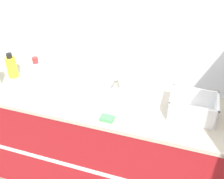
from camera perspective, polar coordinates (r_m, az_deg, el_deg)
wall_back at (r=2.01m, az=2.70°, el=11.29°), size 4.99×0.06×2.60m
counter_cabinet at (r=2.23m, az=-0.13°, el=-12.12°), size 2.62×0.59×0.93m
sink at (r=1.90m, az=0.82°, el=-2.38°), size 0.57×0.33×0.21m
paper_towel_roll at (r=1.95m, az=-12.50°, el=1.67°), size 0.14×0.14×0.26m
dish_rack at (r=1.84m, az=17.10°, el=-3.97°), size 0.31×0.23×0.15m
bottle_white_spray at (r=2.12m, az=-15.88°, el=3.31°), size 0.08×0.08×0.25m
bottle_yellow at (r=2.33m, az=-20.99°, el=4.70°), size 0.08×0.08×0.21m
sponge at (r=1.75m, az=-1.09°, el=-6.32°), size 0.09×0.06×0.02m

